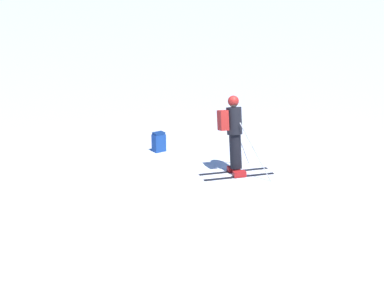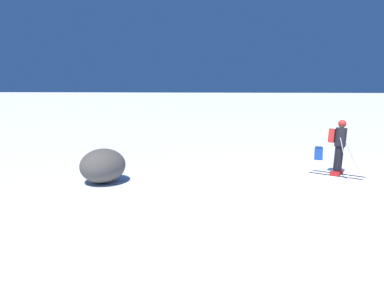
{
  "view_description": "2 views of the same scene",
  "coord_description": "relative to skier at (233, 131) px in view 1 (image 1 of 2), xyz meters",
  "views": [
    {
      "loc": [
        -6.72,
        8.76,
        4.12
      ],
      "look_at": [
        -0.11,
        1.86,
        1.2
      ],
      "focal_mm": 50.0,
      "sensor_mm": 36.0,
      "label": 1
    },
    {
      "loc": [
        -11.69,
        3.17,
        2.78
      ],
      "look_at": [
        1.15,
        4.71,
        0.77
      ],
      "focal_mm": 35.0,
      "sensor_mm": 36.0,
      "label": 2
    }
  ],
  "objects": [
    {
      "name": "spare_backpack",
      "position": [
        2.32,
        0.11,
        -0.72
      ],
      "size": [
        0.27,
        0.34,
        0.5
      ],
      "rotation": [
        0.0,
        0.0,
        4.53
      ],
      "color": "#194293",
      "rests_on": "ground"
    },
    {
      "name": "ground_plane",
      "position": [
        -0.47,
        0.07,
        -0.96
      ],
      "size": [
        300.0,
        300.0,
        0.0
      ],
      "primitive_type": "plane",
      "color": "white"
    },
    {
      "name": "skier",
      "position": [
        0.0,
        0.0,
        0.0
      ],
      "size": [
        1.43,
        1.64,
        1.76
      ],
      "rotation": [
        0.0,
        0.0,
        -0.52
      ],
      "color": "black",
      "rests_on": "ground"
    }
  ]
}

